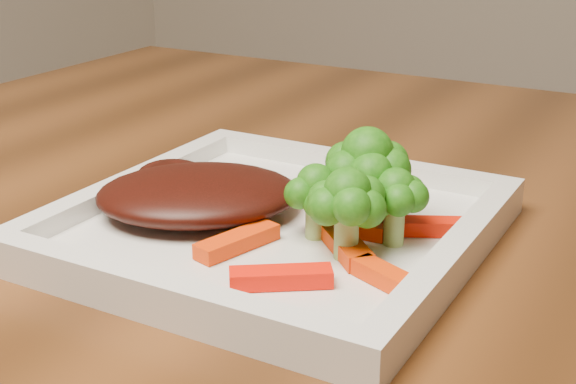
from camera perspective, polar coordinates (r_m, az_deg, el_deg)
The scene contains 14 objects.
plate at distance 0.55m, azimuth -0.91°, elevation -2.84°, with size 0.27×0.27×0.01m, color white.
steak at distance 0.56m, azimuth -6.41°, elevation -0.13°, with size 0.14×0.11×0.03m, color #390C08.
broccoli_0 at distance 0.53m, azimuth 5.60°, elevation 1.01°, with size 0.07×0.07×0.07m, color #116210, non-canonical shape.
broccoli_1 at distance 0.51m, azimuth 7.64°, elevation -0.35°, with size 0.05×0.05×0.06m, color #257313, non-canonical shape.
broccoli_2 at distance 0.49m, azimuth 4.21°, elevation -1.51°, with size 0.05×0.05×0.06m, color #346210, non-canonical shape.
broccoli_3 at distance 0.52m, azimuth 1.98°, elevation -0.07°, with size 0.05×0.05×0.06m, color #2E6410, non-canonical shape.
carrot_0 at distance 0.46m, azimuth -0.51°, elevation -6.08°, with size 0.06×0.02×0.01m, color #FF1404.
carrot_1 at distance 0.46m, azimuth 7.29°, elevation -6.15°, with size 0.05×0.01×0.01m, color #E83403.
carrot_2 at distance 0.51m, azimuth -3.62°, elevation -3.52°, with size 0.06×0.02×0.01m, color #E73303.
carrot_3 at distance 0.54m, azimuth 10.64°, elevation -2.44°, with size 0.06×0.01×0.01m, color red.
carrot_4 at distance 0.59m, azimuth 3.71°, elevation 0.14°, with size 0.06×0.02×0.01m, color #CF3F03.
carrot_5 at distance 0.51m, azimuth 4.01°, elevation -3.66°, with size 0.06×0.02×0.01m, color red.
carrot_6 at distance 0.54m, azimuth 4.74°, elevation -2.08°, with size 0.06×0.02×0.01m, color red.
carrot_7 at distance 0.53m, azimuth 4.36°, elevation -2.43°, with size 0.05×0.01×0.01m, color #F13203.
Camera 1 is at (-0.00, -0.50, 0.98)m, focal length 50.00 mm.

